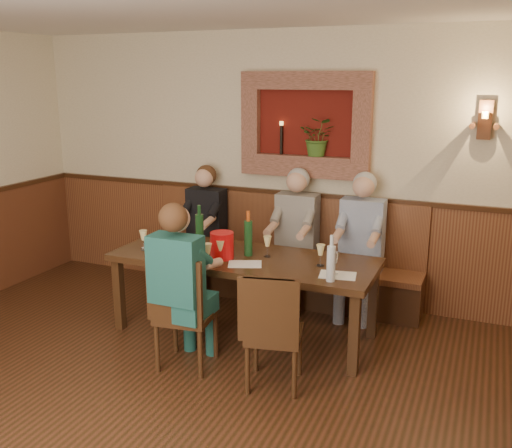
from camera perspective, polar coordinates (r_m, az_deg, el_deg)
The scene contains 30 objects.
ground_plane at distance 4.05m, azimuth -12.59°, elevation -20.91°, with size 6.00×6.00×0.00m, color black.
room_shell at distance 3.35m, azimuth -14.37°, elevation 6.54°, with size 6.04×6.04×2.82m.
wainscoting at distance 3.75m, azimuth -13.10°, elevation -13.56°, with size 6.02×6.02×1.15m.
wall_niche at distance 5.88m, azimuth 5.27°, elevation 9.39°, with size 1.36×0.30×1.06m.
wall_sconce at distance 5.59m, azimuth 21.92°, elevation 9.55°, with size 0.25×0.20×0.35m.
dining_table at distance 5.19m, azimuth -1.23°, elevation -4.03°, with size 2.40×0.90×0.75m.
bench at distance 6.13m, azimuth 2.37°, elevation -4.51°, with size 3.00×0.45×1.11m.
chair_near_left at distance 4.79m, azimuth -7.03°, elevation -10.83°, with size 0.48×0.48×0.98m.
chair_near_right at distance 4.48m, azimuth 1.82°, elevation -12.80°, with size 0.49×0.49×0.93m.
person_bench_left at distance 6.30m, azimuth -5.28°, elevation -1.65°, with size 0.41×0.50×1.40m.
person_bench_mid at distance 5.89m, azimuth 3.81°, elevation -2.61°, with size 0.42×0.52×1.43m.
person_bench_right at distance 5.72m, azimuth 10.27°, elevation -3.34°, with size 0.43×0.52×1.44m.
person_chair_front at distance 4.66m, azimuth -7.31°, elevation -7.62°, with size 0.41×0.51×1.41m.
spittoon_bucket at distance 5.09m, azimuth -3.42°, elevation -2.14°, with size 0.21×0.21×0.24m, color red.
wine_bottle_green_a at distance 5.14m, azimuth -0.78°, elevation -1.33°, with size 0.08×0.08×0.41m.
wine_bottle_green_b at distance 5.41m, azimuth -5.66°, elevation -0.61°, with size 0.10×0.10×0.41m.
water_bottle at distance 4.55m, azimuth 7.52°, elevation -3.84°, with size 0.08×0.08×0.38m.
tasting_sheet_a at distance 5.46m, azimuth -9.73°, elevation -2.45°, with size 0.28×0.20×0.00m, color white.
tasting_sheet_b at distance 4.95m, azimuth -1.12°, elevation -4.02°, with size 0.29×0.20×0.00m, color white.
tasting_sheet_c at distance 4.73m, azimuth 8.17°, elevation -5.08°, with size 0.30×0.21×0.00m, color white.
tasting_sheet_d at distance 5.12m, azimuth -6.84°, elevation -3.52°, with size 0.28×0.20×0.00m, color white.
wine_glass_0 at distance 5.28m, azimuth -3.26°, elevation -1.80°, with size 0.08×0.08×0.19m, color white, non-canonical shape.
wine_glass_1 at distance 4.93m, azimuth -4.85°, elevation -3.03°, with size 0.08×0.08×0.19m, color #F6E393, non-canonical shape.
wine_glass_2 at distance 5.58m, azimuth -7.73°, elevation -1.00°, with size 0.08×0.08×0.19m, color white, non-canonical shape.
wine_glass_3 at distance 5.43m, azimuth -11.18°, elevation -1.60°, with size 0.08×0.08×0.19m, color #F6E393, non-canonical shape.
wine_glass_4 at distance 5.27m, azimuth -7.92°, elevation -1.94°, with size 0.08×0.08×0.19m, color #F6E393, non-canonical shape.
wine_glass_5 at distance 4.72m, azimuth 7.87°, elevation -3.91°, with size 0.08×0.08×0.19m, color white, non-canonical shape.
wine_glass_6 at distance 4.91m, azimuth 6.47°, elevation -3.12°, with size 0.08×0.08×0.19m, color #F6E393, non-canonical shape.
wine_glass_7 at distance 5.01m, azimuth -3.56°, elevation -2.69°, with size 0.08×0.08×0.19m, color #F6E393, non-canonical shape.
wine_glass_8 at distance 5.13m, azimuth 1.15°, elevation -2.25°, with size 0.08×0.08×0.19m, color #F6E393, non-canonical shape.
Camera 1 is at (2.00, -2.65, 2.33)m, focal length 40.00 mm.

